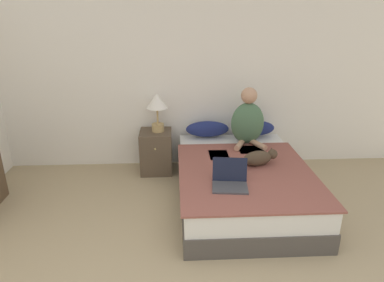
% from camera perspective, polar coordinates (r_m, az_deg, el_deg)
% --- Properties ---
extents(wall_back, '(6.17, 0.05, 2.55)m').
position_cam_1_polar(wall_back, '(4.62, 0.64, 11.17)').
color(wall_back, white).
rests_on(wall_back, ground_plane).
extents(bed, '(1.43, 2.05, 0.46)m').
position_cam_1_polar(bed, '(3.97, 8.24, -6.79)').
color(bed, '#4C4742').
rests_on(bed, ground_plane).
extents(pillow_near, '(0.58, 0.20, 0.21)m').
position_cam_1_polar(pillow_near, '(4.62, 2.58, 2.01)').
color(pillow_near, navy).
rests_on(pillow_near, bed).
extents(pillow_far, '(0.58, 0.20, 0.21)m').
position_cam_1_polar(pillow_far, '(4.72, 10.15, 2.11)').
color(pillow_far, navy).
rests_on(pillow_far, bed).
extents(person_sitting, '(0.42, 0.41, 0.73)m').
position_cam_1_polar(person_sitting, '(4.37, 9.27, 3.37)').
color(person_sitting, '#476B4C').
rests_on(person_sitting, bed).
extents(cat_tabby, '(0.53, 0.26, 0.17)m').
position_cam_1_polar(cat_tabby, '(3.84, 11.14, -2.76)').
color(cat_tabby, '#473828').
rests_on(cat_tabby, bed).
extents(laptop_open, '(0.37, 0.33, 0.25)m').
position_cam_1_polar(laptop_open, '(3.37, 6.33, -6.63)').
color(laptop_open, '#424247').
rests_on(laptop_open, bed).
extents(nightstand, '(0.42, 0.44, 0.57)m').
position_cam_1_polar(nightstand, '(4.62, -5.99, -1.76)').
color(nightstand, brown).
rests_on(nightstand, ground_plane).
extents(table_lamp, '(0.28, 0.28, 0.50)m').
position_cam_1_polar(table_lamp, '(4.43, -5.84, 5.98)').
color(table_lamp, tan).
rests_on(table_lamp, nightstand).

